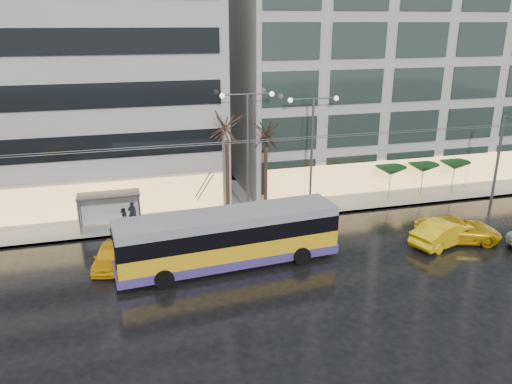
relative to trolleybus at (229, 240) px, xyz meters
name	(u,v)px	position (x,y,z in m)	size (l,w,h in m)	color
ground	(262,286)	(1.21, -2.94, -1.65)	(140.00, 140.00, 0.00)	black
sidewalk	(238,200)	(3.21, 11.06, -1.58)	(80.00, 10.00, 0.15)	gray
kerb	(254,222)	(3.21, 6.11, -1.58)	(80.00, 0.10, 0.15)	slate
building_right	(405,36)	(20.21, 16.06, 11.00)	(32.00, 14.00, 25.00)	#A8A5A0
trolleybus	(229,240)	(0.00, 0.00, 0.00)	(13.35, 5.44, 6.11)	#EEB014
catenary	(244,172)	(2.21, 5.00, 2.60)	(42.24, 5.12, 7.00)	#595B60
bus_shelter	(104,203)	(-7.17, 7.75, 0.31)	(4.20, 1.60, 2.51)	#595B60
street_lamp_near	(248,137)	(3.21, 7.86, 4.34)	(3.96, 0.36, 9.03)	#595B60
street_lamp_far	(312,137)	(8.21, 7.86, 4.06)	(3.96, 0.36, 8.53)	#595B60
tree_a	(226,122)	(1.71, 8.06, 5.43)	(3.20, 3.20, 8.40)	black
tree_b	(266,129)	(4.71, 8.26, 4.75)	(3.20, 3.20, 7.70)	black
parasol_a	(391,171)	(15.21, 8.06, 0.79)	(2.50, 2.50, 2.65)	#595B60
parasol_b	(423,168)	(18.21, 8.06, 0.79)	(2.50, 2.50, 2.65)	#595B60
parasol_c	(455,165)	(21.21, 8.06, 0.79)	(2.50, 2.50, 2.65)	#595B60
taxi_a	(109,256)	(-6.89, 1.79, -0.98)	(1.58, 3.93, 1.34)	#FFBA0D
taxi_b	(444,233)	(14.21, -0.80, -0.83)	(1.75, 5.01, 1.65)	yellow
taxi_c	(458,230)	(15.46, -0.50, -0.89)	(2.52, 5.48, 1.52)	#DAA60B
pedestrian_a	(132,204)	(-5.29, 7.96, -0.04)	(1.05, 1.07, 2.19)	black
pedestrian_b	(123,212)	(-5.93, 8.40, -0.75)	(0.80, 0.67, 1.50)	black
pedestrian_c	(90,209)	(-8.19, 8.77, -0.39)	(1.19, 1.03, 2.11)	black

